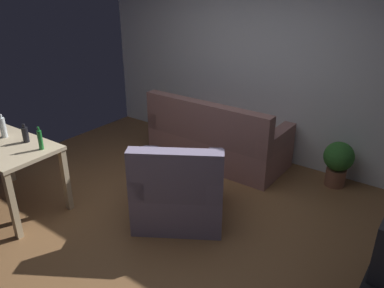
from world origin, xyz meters
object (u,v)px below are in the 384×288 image
desk (4,153)px  armchair (179,192)px  bottle_dark (25,134)px  bottle_clear (3,127)px  bottle_green (40,140)px  potted_plant (338,161)px  couch (216,141)px

desk → armchair: armchair is taller
armchair → bottle_dark: size_ratio=5.92×
desk → bottle_clear: bottle_clear is taller
bottle_dark → bottle_green: bottle_green is taller
potted_plant → bottle_dark: bearing=-137.2°
armchair → bottle_clear: bearing=-8.2°
potted_plant → bottle_green: bottle_green is taller
desk → bottle_green: bottle_green is taller
bottle_dark → desk: bearing=-130.9°
potted_plant → bottle_green: size_ratio=2.34×
potted_plant → bottle_clear: size_ratio=2.17×
couch → potted_plant: couch is taller
bottle_dark → bottle_clear: bearing=-168.1°
couch → armchair: 1.44m
bottle_dark → couch: bearing=63.5°
couch → desk: size_ratio=1.52×
bottle_green → bottle_dark: bearing=177.3°
couch → bottle_green: bottle_green is taller
bottle_clear → bottle_green: bearing=4.9°
couch → potted_plant: 1.59m
bottle_clear → bottle_dark: bottle_clear is taller
bottle_clear → potted_plant: bearing=40.4°
bottle_dark → bottle_green: size_ratio=0.84×
bottle_dark → bottle_green: 0.29m
desk → bottle_clear: 0.30m
couch → bottle_green: (-0.76, -2.12, 0.56)m
desk → bottle_clear: size_ratio=4.65×
potted_plant → armchair: (-1.12, -1.69, -0.01)m
bottle_clear → bottle_green: size_ratio=1.08×
couch → bottle_green: 2.32m
desk → bottle_dark: 0.31m
armchair → couch: bearing=-104.6°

